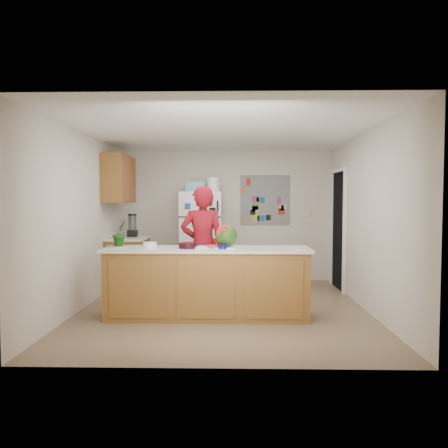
{
  "coord_description": "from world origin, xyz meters",
  "views": [
    {
      "loc": [
        0.15,
        -6.16,
        1.53
      ],
      "look_at": [
        0.01,
        0.2,
        1.19
      ],
      "focal_mm": 35.0,
      "sensor_mm": 36.0,
      "label": 1
    }
  ],
  "objects_px": {
    "refrigerator": "(201,238)",
    "watermelon": "(226,236)",
    "person": "(203,247)",
    "cherry_bowl": "(188,245)"
  },
  "relations": [
    {
      "from": "watermelon",
      "to": "cherry_bowl",
      "type": "bearing_deg",
      "value": -165.98
    },
    {
      "from": "cherry_bowl",
      "to": "refrigerator",
      "type": "bearing_deg",
      "value": 90.11
    },
    {
      "from": "refrigerator",
      "to": "person",
      "type": "relative_size",
      "value": 0.97
    },
    {
      "from": "refrigerator",
      "to": "person",
      "type": "bearing_deg",
      "value": -85.18
    },
    {
      "from": "refrigerator",
      "to": "watermelon",
      "type": "bearing_deg",
      "value": -77.74
    },
    {
      "from": "refrigerator",
      "to": "person",
      "type": "distance_m",
      "value": 1.81
    },
    {
      "from": "watermelon",
      "to": "cherry_bowl",
      "type": "xyz_separation_m",
      "value": [
        -0.5,
        -0.12,
        -0.12
      ]
    },
    {
      "from": "refrigerator",
      "to": "watermelon",
      "type": "height_order",
      "value": "refrigerator"
    },
    {
      "from": "person",
      "to": "cherry_bowl",
      "type": "relative_size",
      "value": 7.4
    },
    {
      "from": "refrigerator",
      "to": "watermelon",
      "type": "relative_size",
      "value": 6.02
    }
  ]
}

